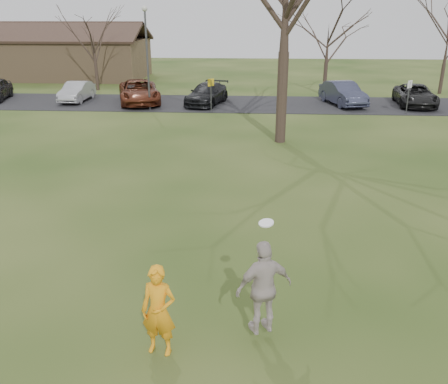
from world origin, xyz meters
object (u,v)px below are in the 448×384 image
at_px(car_3, 207,94).
at_px(car_2, 139,92).
at_px(car_1, 77,92).
at_px(car_5, 343,93).
at_px(car_6, 415,95).
at_px(building, 39,57).
at_px(player_defender, 159,311).
at_px(lamp_post, 147,46).
at_px(catching_play, 264,288).

bearing_deg(car_3, car_2, -167.49).
relative_size(car_1, car_5, 0.87).
height_order(car_3, car_6, car_6).
bearing_deg(building, player_defender, -63.54).
distance_m(player_defender, building, 42.93).
bearing_deg(lamp_post, player_defender, -77.40).
height_order(player_defender, car_6, player_defender).
height_order(car_1, lamp_post, lamp_post).
relative_size(car_3, car_5, 1.02).
distance_m(car_5, lamp_post, 13.25).
bearing_deg(car_6, building, 163.42).
relative_size(car_6, lamp_post, 0.79).
bearing_deg(car_1, building, 123.15).
distance_m(player_defender, car_1, 27.81).
relative_size(catching_play, lamp_post, 0.36).
bearing_deg(car_3, car_1, -170.36).
bearing_deg(car_5, car_2, 165.92).
relative_size(car_1, car_2, 0.72).
relative_size(car_2, catching_play, 2.50).
bearing_deg(player_defender, building, 125.26).
bearing_deg(car_6, lamp_post, -165.96).
height_order(car_3, lamp_post, lamp_post).
bearing_deg(building, lamp_post, -47.91).
relative_size(player_defender, car_6, 0.35).
distance_m(car_3, building, 22.07).
distance_m(car_2, lamp_post, 3.99).
relative_size(car_2, lamp_post, 0.89).
bearing_deg(car_5, building, 138.48).
bearing_deg(lamp_post, catching_play, -72.70).
distance_m(player_defender, car_6, 28.19).
xyz_separation_m(player_defender, catching_play, (1.87, 0.45, 0.27)).
height_order(car_5, building, building).
distance_m(car_2, catching_play, 25.94).
xyz_separation_m(car_3, car_6, (13.91, 0.38, 0.00)).
bearing_deg(car_6, car_1, -174.57).
bearing_deg(player_defender, car_3, 102.57).
distance_m(player_defender, catching_play, 1.95).
distance_m(car_1, car_2, 4.59).
bearing_deg(car_6, car_5, -174.30).
xyz_separation_m(building, lamp_post, (14.00, -15.50, 2.04)).
relative_size(car_2, car_6, 1.13).
height_order(car_2, car_6, car_2).
height_order(catching_play, building, building).
bearing_deg(car_2, player_defender, -92.49).
relative_size(building, lamp_post, 3.29).
distance_m(player_defender, car_2, 25.85).
relative_size(car_1, catching_play, 1.81).
xyz_separation_m(car_1, car_2, (4.56, -0.53, 0.11)).
xyz_separation_m(car_2, catching_play, (8.18, -24.61, 0.34)).
relative_size(car_1, car_6, 0.81).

